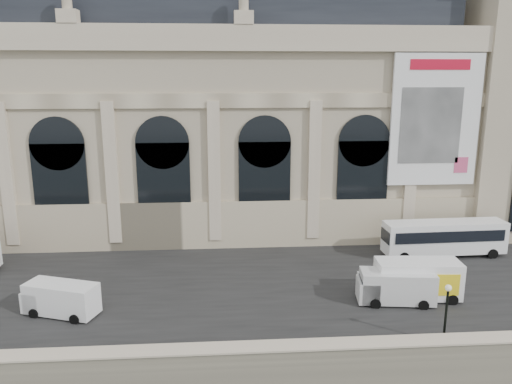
% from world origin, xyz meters
% --- Properties ---
extents(quay, '(160.00, 70.00, 6.00)m').
position_xyz_m(quay, '(0.00, 35.00, 3.00)').
color(quay, gray).
rests_on(quay, ground).
extents(street, '(160.00, 24.00, 0.06)m').
position_xyz_m(street, '(0.00, 14.00, 6.03)').
color(street, '#2D2D2D').
rests_on(street, quay).
extents(parapet, '(160.00, 1.40, 1.21)m').
position_xyz_m(parapet, '(0.00, 0.60, 6.62)').
color(parapet, gray).
rests_on(parapet, quay).
extents(museum, '(69.00, 18.70, 29.10)m').
position_xyz_m(museum, '(-5.98, 30.86, 19.72)').
color(museum, '#C0B194').
rests_on(museum, quay).
extents(clock_pavilion, '(13.00, 14.72, 36.70)m').
position_xyz_m(clock_pavilion, '(34.00, 27.93, 23.42)').
color(clock_pavilion, '#C0B194').
rests_on(clock_pavilion, quay).
extents(bus_right, '(12.02, 3.10, 3.52)m').
position_xyz_m(bus_right, '(23.33, 18.08, 7.97)').
color(bus_right, white).
rests_on(bus_right, quay).
extents(van_b, '(5.92, 3.78, 2.47)m').
position_xyz_m(van_b, '(-10.57, 8.16, 7.26)').
color(van_b, white).
rests_on(van_b, quay).
extents(van_c, '(6.09, 3.00, 2.61)m').
position_xyz_m(van_c, '(14.83, 8.27, 7.33)').
color(van_c, silver).
rests_on(van_c, quay).
extents(box_truck, '(7.96, 3.19, 3.15)m').
position_xyz_m(box_truck, '(16.63, 8.95, 7.58)').
color(box_truck, white).
rests_on(box_truck, quay).
extents(lamp_right, '(0.43, 0.43, 4.25)m').
position_xyz_m(lamp_right, '(16.18, 1.96, 8.12)').
color(lamp_right, black).
rests_on(lamp_right, quay).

